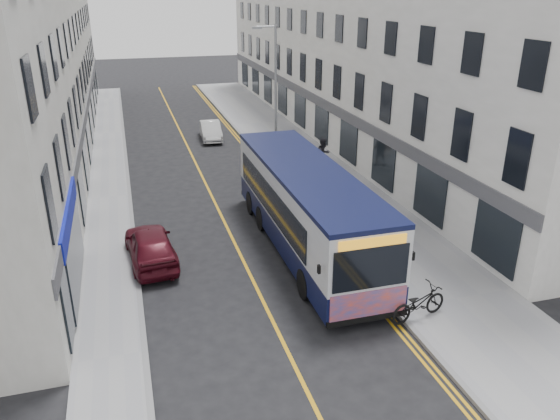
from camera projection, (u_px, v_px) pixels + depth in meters
ground at (268, 311)px, 17.90m from camera, size 140.00×140.00×0.00m
pavement_east at (321, 177)px, 30.14m from camera, size 4.50×64.00×0.12m
pavement_west at (109, 198)px, 27.24m from camera, size 2.00×64.00×0.12m
kerb_east at (282, 181)px, 29.56m from camera, size 0.18×64.00×0.13m
kerb_west at (130, 196)px, 27.49m from camera, size 0.18×64.00×0.13m
road_centre_line at (208, 189)px, 28.55m from camera, size 0.12×64.00×0.01m
road_dbl_yellow_inner at (274, 183)px, 29.46m from camera, size 0.10×64.00×0.01m
road_dbl_yellow_outer at (277, 182)px, 29.52m from camera, size 0.10×64.00×0.01m
terrace_east at (350, 39)px, 37.02m from camera, size 6.00×46.00×13.00m
terrace_west at (24, 48)px, 31.74m from camera, size 6.00×46.00×13.00m
streetlamp at (274, 94)px, 29.73m from camera, size 1.32×0.18×8.00m
city_bus at (306, 206)px, 21.37m from camera, size 2.75×11.79×3.42m
bicycle at (419, 303)px, 17.08m from camera, size 2.20×1.18×1.10m
pedestrian_near at (290, 151)px, 31.87m from camera, size 0.69×0.57×1.60m
pedestrian_far at (323, 155)px, 30.65m from camera, size 1.15×1.07×1.90m
car_white at (211, 131)px, 37.56m from camera, size 1.55×3.82×1.23m
car_maroon at (151, 245)px, 20.77m from camera, size 2.01×4.30×1.43m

